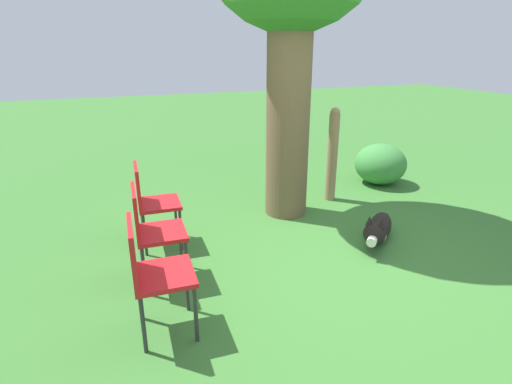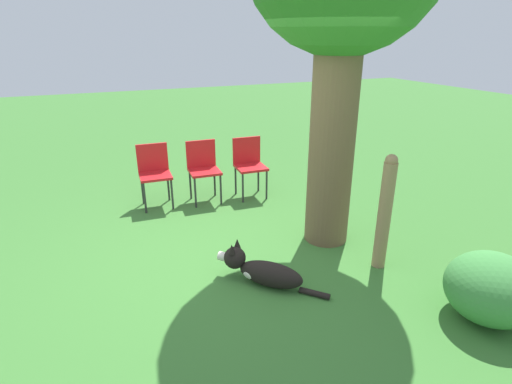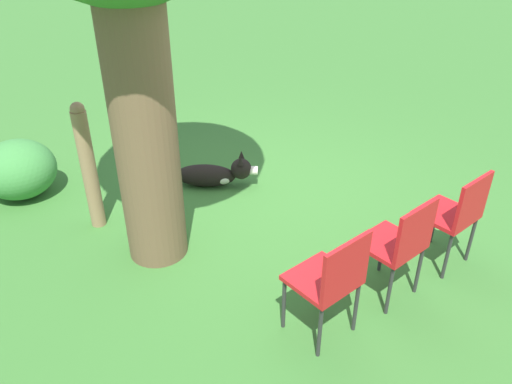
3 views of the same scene
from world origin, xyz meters
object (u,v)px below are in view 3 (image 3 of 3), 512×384
Objects in this scene: red_chair_2 at (331,278)px; red_chair_0 at (456,212)px; red_chair_1 at (399,242)px; dog at (215,174)px; fence_post at (88,167)px.

red_chair_0 is at bearing -94.22° from red_chair_2.
red_chair_0 and red_chair_1 have the same top height.
fence_post is (0.20, 1.32, 0.49)m from dog.
fence_post is 3.27m from red_chair_0.
fence_post is at bearing 28.52° from red_chair_1.
fence_post reaches higher than red_chair_1.
red_chair_1 and red_chair_2 have the same top height.
red_chair_0 is at bearing -29.71° from dog.
red_chair_2 reaches higher than dog.
red_chair_2 is (-2.47, -0.53, -0.10)m from fence_post.
red_chair_1 is (-2.55, -1.23, -0.10)m from fence_post.
red_chair_1 is 0.71m from red_chair_2.
dog is at bearing 16.94° from red_chair_0.
red_chair_1 reaches higher than dog.
red_chair_1 is (0.09, 0.70, 0.00)m from red_chair_0.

